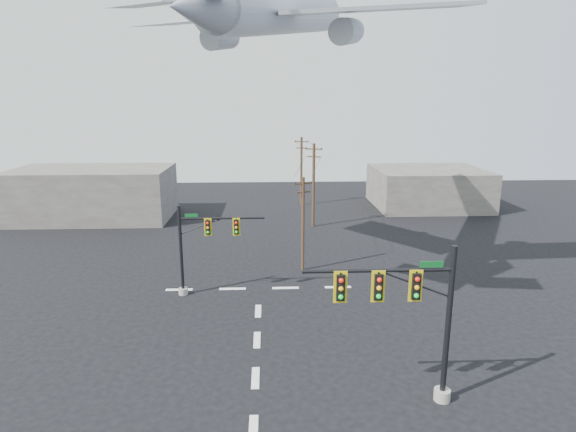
{
  "coord_description": "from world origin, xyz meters",
  "views": [
    {
      "loc": [
        0.72,
        -22.05,
        13.93
      ],
      "look_at": [
        1.89,
        5.0,
        7.33
      ],
      "focal_mm": 30.0,
      "sensor_mm": 36.0,
      "label": 1
    }
  ],
  "objects_px": {
    "utility_pole_a": "(303,223)",
    "utility_pole_c": "(301,170)",
    "signal_mast_near": "(413,318)",
    "signal_mast_far": "(199,248)",
    "airliner": "(281,12)",
    "utility_pole_b": "(314,184)"
  },
  "relations": [
    {
      "from": "signal_mast_near",
      "to": "utility_pole_c",
      "type": "relative_size",
      "value": 0.84
    },
    {
      "from": "signal_mast_near",
      "to": "utility_pole_c",
      "type": "height_order",
      "value": "utility_pole_c"
    },
    {
      "from": "signal_mast_near",
      "to": "utility_pole_a",
      "type": "height_order",
      "value": "utility_pole_a"
    },
    {
      "from": "signal_mast_far",
      "to": "utility_pole_b",
      "type": "distance_m",
      "value": 21.51
    },
    {
      "from": "signal_mast_far",
      "to": "utility_pole_a",
      "type": "distance_m",
      "value": 9.2
    },
    {
      "from": "signal_mast_far",
      "to": "utility_pole_b",
      "type": "relative_size",
      "value": 0.72
    },
    {
      "from": "signal_mast_far",
      "to": "signal_mast_near",
      "type": "bearing_deg",
      "value": -49.47
    },
    {
      "from": "signal_mast_far",
      "to": "utility_pole_b",
      "type": "height_order",
      "value": "utility_pole_b"
    },
    {
      "from": "utility_pole_a",
      "to": "utility_pole_b",
      "type": "bearing_deg",
      "value": 60.87
    },
    {
      "from": "signal_mast_near",
      "to": "utility_pole_b",
      "type": "relative_size",
      "value": 0.83
    },
    {
      "from": "signal_mast_far",
      "to": "utility_pole_c",
      "type": "relative_size",
      "value": 0.73
    },
    {
      "from": "utility_pole_a",
      "to": "utility_pole_c",
      "type": "height_order",
      "value": "utility_pole_c"
    },
    {
      "from": "signal_mast_near",
      "to": "airliner",
      "type": "xyz_separation_m",
      "value": [
        -5.4,
        16.51,
        15.54
      ]
    },
    {
      "from": "signal_mast_near",
      "to": "utility_pole_c",
      "type": "distance_m",
      "value": 43.68
    },
    {
      "from": "utility_pole_a",
      "to": "utility_pole_c",
      "type": "distance_m",
      "value": 25.48
    },
    {
      "from": "signal_mast_near",
      "to": "utility_pole_b",
      "type": "bearing_deg",
      "value": 92.53
    },
    {
      "from": "utility_pole_a",
      "to": "airliner",
      "type": "relative_size",
      "value": 0.29
    },
    {
      "from": "signal_mast_far",
      "to": "utility_pole_c",
      "type": "xyz_separation_m",
      "value": [
        9.47,
        30.24,
        1.19
      ]
    },
    {
      "from": "airliner",
      "to": "signal_mast_far",
      "type": "bearing_deg",
      "value": 140.73
    },
    {
      "from": "utility_pole_c",
      "to": "airliner",
      "type": "height_order",
      "value": "airliner"
    },
    {
      "from": "utility_pole_b",
      "to": "signal_mast_near",
      "type": "bearing_deg",
      "value": -66.05
    },
    {
      "from": "signal_mast_far",
      "to": "utility_pole_a",
      "type": "height_order",
      "value": "utility_pole_a"
    }
  ]
}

